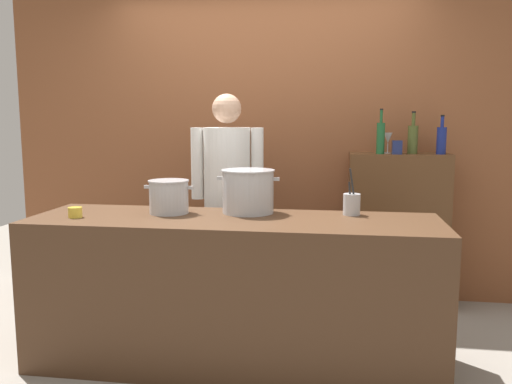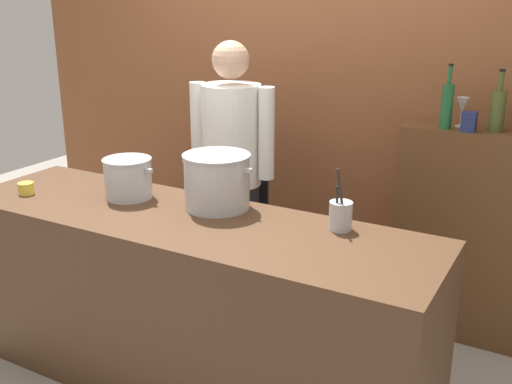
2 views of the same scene
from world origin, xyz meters
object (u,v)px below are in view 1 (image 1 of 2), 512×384
spice_tin_navy (397,147)px  stockpot_small (169,197)px  chef (227,190)px  stockpot_large (248,191)px  wine_bottle_cobalt (441,140)px  utensil_crock (352,204)px  wine_bottle_green (381,137)px  butter_jar (75,212)px  wine_bottle_olive (413,138)px  wine_glass_wide (388,139)px

spice_tin_navy → stockpot_small: bearing=-146.4°
chef → stockpot_large: 0.60m
wine_bottle_cobalt → spice_tin_navy: wine_bottle_cobalt is taller
utensil_crock → spice_tin_navy: bearing=67.9°
stockpot_large → wine_bottle_green: wine_bottle_green is taller
wine_bottle_green → wine_bottle_cobalt: bearing=4.8°
butter_jar → spice_tin_navy: (1.98, 1.20, 0.34)m
utensil_crock → wine_bottle_green: (0.23, 0.88, 0.38)m
wine_bottle_green → wine_bottle_olive: (0.24, 0.06, -0.01)m
stockpot_small → utensil_crock: 1.13m
stockpot_large → utensil_crock: utensil_crock is taller
wine_bottle_cobalt → wine_bottle_green: 0.45m
stockpot_large → butter_jar: bearing=-162.4°
wine_bottle_cobalt → wine_bottle_green: wine_bottle_green is taller
chef → butter_jar: (-0.74, -0.86, -0.03)m
butter_jar → wine_bottle_green: size_ratio=0.24×
wine_bottle_green → butter_jar: bearing=-146.8°
wine_bottle_olive → spice_tin_navy: size_ratio=3.11×
chef → wine_bottle_olive: chef is taller
utensil_crock → wine_bottle_green: bearing=75.3°
utensil_crock → spice_tin_navy: spice_tin_navy is taller
butter_jar → wine_bottle_green: bearing=33.2°
stockpot_small → wine_bottle_olive: (1.60, 1.05, 0.33)m
chef → spice_tin_navy: size_ratio=16.03×
utensil_crock → wine_bottle_olive: (0.48, 0.94, 0.37)m
wine_bottle_olive → wine_glass_wide: bearing=170.9°
butter_jar → wine_bottle_green: 2.26m
stockpot_small → wine_bottle_green: (1.35, 0.99, 0.34)m
chef → stockpot_large: chef is taller
chef → wine_bottle_olive: 1.47m
chef → stockpot_small: bearing=65.9°
utensil_crock → wine_bottle_olive: 1.11m
wine_bottle_cobalt → wine_bottle_olive: 0.21m
chef → utensil_crock: bearing=145.7°
stockpot_large → utensil_crock: 0.64m
utensil_crock → wine_bottle_cobalt: (0.68, 0.92, 0.36)m
wine_bottle_olive → spice_tin_navy: 0.16m
stockpot_small → butter_jar: stockpot_small is taller
stockpot_small → chef: bearing=69.5°
wine_bottle_green → utensil_crock: bearing=-104.7°
wine_bottle_cobalt → chef: bearing=-165.8°
spice_tin_navy → wine_glass_wide: bearing=120.5°
chef → spice_tin_navy: bearing=-168.0°
stockpot_small → wine_bottle_olive: size_ratio=0.97×
wine_bottle_cobalt → wine_glass_wide: (-0.39, 0.05, 0.00)m
stockpot_small → wine_glass_wide: wine_glass_wide is taller
chef → wine_glass_wide: chef is taller
butter_jar → wine_bottle_cobalt: wine_bottle_cobalt is taller
wine_bottle_cobalt → wine_glass_wide: wine_bottle_cobalt is taller
stockpot_large → wine_bottle_cobalt: size_ratio=1.33×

